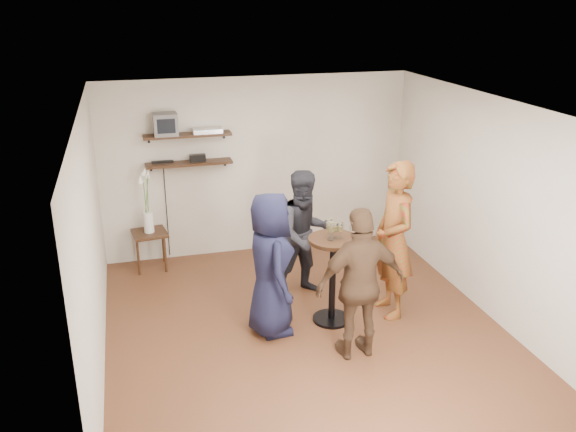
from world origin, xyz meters
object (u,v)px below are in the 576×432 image
at_px(crt_monitor, 165,124).
at_px(drinks_table, 333,268).
at_px(person_brown, 360,284).
at_px(radio, 198,158).
at_px(person_plaid, 394,240).
at_px(dvd_deck, 207,130).
at_px(side_table, 150,238).
at_px(person_dark, 306,234).
at_px(person_navy, 270,264).

height_order(crt_monitor, drinks_table, crt_monitor).
bearing_deg(person_brown, radio, -69.76).
xyz_separation_m(crt_monitor, person_plaid, (2.41, -2.23, -1.06)).
xyz_separation_m(drinks_table, person_brown, (0.04, -0.75, 0.16)).
relative_size(radio, person_plaid, 0.12).
bearing_deg(drinks_table, radio, 119.10).
bearing_deg(person_plaid, dvd_deck, -140.82).
height_order(side_table, person_dark, person_dark).
xyz_separation_m(radio, drinks_table, (1.24, -2.23, -0.84)).
bearing_deg(person_plaid, person_navy, -88.97).
bearing_deg(crt_monitor, person_plaid, -42.80).
relative_size(side_table, person_dark, 0.33).
distance_m(drinks_table, person_dark, 0.77).
bearing_deg(drinks_table, person_navy, -177.51).
relative_size(radio, side_table, 0.40).
xyz_separation_m(side_table, person_brown, (2.03, -2.81, 0.38)).
bearing_deg(side_table, person_plaid, -36.84).
xyz_separation_m(radio, side_table, (-0.74, -0.17, -1.06)).
xyz_separation_m(person_plaid, person_navy, (-1.51, -0.04, -0.12)).
height_order(person_plaid, person_dark, person_plaid).
xyz_separation_m(drinks_table, person_navy, (-0.75, -0.03, 0.16)).
distance_m(person_dark, person_brown, 1.51).
bearing_deg(radio, drinks_table, -60.90).
relative_size(drinks_table, person_brown, 0.63).
bearing_deg(dvd_deck, person_plaid, -50.39).
xyz_separation_m(side_table, drinks_table, (1.99, -2.06, 0.22)).
bearing_deg(person_brown, person_plaid, -136.29).
bearing_deg(radio, side_table, -166.74).
relative_size(drinks_table, person_plaid, 0.56).
distance_m(dvd_deck, person_plaid, 3.04).
distance_m(dvd_deck, side_table, 1.70).
relative_size(crt_monitor, person_dark, 0.19).
xyz_separation_m(crt_monitor, drinks_table, (1.65, -2.23, -1.34)).
xyz_separation_m(crt_monitor, person_navy, (0.90, -2.27, -1.18)).
distance_m(drinks_table, person_brown, 0.77).
relative_size(person_dark, person_brown, 0.99).
relative_size(dvd_deck, person_dark, 0.24).
relative_size(person_plaid, person_brown, 1.14).
bearing_deg(dvd_deck, person_dark, -56.51).
bearing_deg(person_dark, dvd_deck, 115.40).
bearing_deg(crt_monitor, side_table, -152.35).
bearing_deg(crt_monitor, drinks_table, -53.51).
bearing_deg(drinks_table, person_brown, -86.99).
distance_m(drinks_table, person_navy, 0.77).
xyz_separation_m(radio, person_navy, (0.49, -2.27, -0.68)).
bearing_deg(person_navy, radio, 9.72).
height_order(radio, person_navy, person_navy).
bearing_deg(person_plaid, side_table, -127.27).
bearing_deg(radio, person_navy, -77.80).
relative_size(person_dark, person_navy, 0.99).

